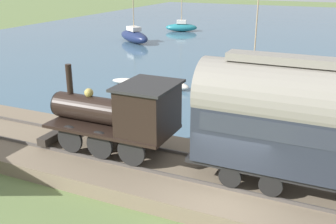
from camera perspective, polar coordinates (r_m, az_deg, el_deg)
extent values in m
plane|color=#607542|center=(13.47, 8.15, -13.99)|extent=(200.00, 200.00, 0.00)
cube|color=#426075|center=(55.55, 21.68, 10.71)|extent=(80.00, 80.00, 0.01)
cube|color=#756651|center=(14.41, 9.74, -10.34)|extent=(5.03, 56.00, 0.57)
cube|color=#4C4742|center=(13.47, 8.78, -10.89)|extent=(0.07, 54.88, 0.12)
cube|color=#4C4742|center=(15.03, 10.75, -7.57)|extent=(0.07, 54.88, 0.12)
cylinder|color=black|center=(14.43, -5.34, -5.75)|extent=(0.12, 1.11, 1.11)
cylinder|color=black|center=(15.90, -2.08, -3.18)|extent=(0.12, 1.11, 1.11)
cylinder|color=black|center=(15.11, -9.89, -4.75)|extent=(0.12, 1.11, 1.11)
cylinder|color=black|center=(16.52, -6.36, -2.39)|extent=(0.12, 1.11, 1.11)
cylinder|color=black|center=(15.88, -14.02, -3.83)|extent=(0.12, 1.11, 1.11)
cylinder|color=black|center=(17.23, -10.30, -1.65)|extent=(0.12, 1.11, 1.11)
cube|color=black|center=(15.63, -8.12, -2.01)|extent=(2.33, 5.00, 0.12)
cylinder|color=black|center=(15.97, -11.26, 0.49)|extent=(1.04, 3.00, 1.04)
cylinder|color=black|center=(16.89, -15.53, 1.20)|extent=(0.99, 0.08, 0.99)
cylinder|color=black|center=(16.18, -14.13, 4.66)|extent=(0.25, 0.25, 1.20)
sphere|color=tan|center=(15.77, -11.42, 2.75)|extent=(0.36, 0.36, 0.36)
cube|color=black|center=(14.54, -2.87, 0.39)|extent=(2.23, 1.75, 1.74)
cube|color=#282828|center=(14.26, -2.93, 3.87)|extent=(2.43, 1.99, 0.10)
cube|color=#2D2823|center=(17.50, -15.65, -3.08)|extent=(2.13, 0.44, 0.32)
cylinder|color=black|center=(13.02, 14.66, -10.26)|extent=(0.12, 0.76, 0.76)
cylinder|color=black|center=(14.63, 16.00, -6.89)|extent=(0.12, 0.76, 0.76)
cylinder|color=black|center=(13.24, 8.98, -9.27)|extent=(0.12, 0.76, 0.76)
cylinder|color=black|center=(14.83, 10.95, -6.07)|extent=(0.12, 0.76, 0.76)
ellipsoid|color=#1E707A|center=(52.50, 1.96, 12.16)|extent=(2.83, 4.37, 1.00)
cylinder|color=#9E8460|center=(52.19, 2.00, 15.38)|extent=(0.10, 0.10, 4.93)
cube|color=silver|center=(52.41, 1.97, 12.94)|extent=(1.30, 1.47, 0.45)
ellipsoid|color=gold|center=(30.40, 12.25, 5.98)|extent=(3.67, 5.07, 0.85)
cylinder|color=#9E8460|center=(29.84, 12.68, 11.65)|extent=(0.10, 0.10, 5.23)
cube|color=silver|center=(30.25, 12.34, 7.18)|extent=(1.48, 1.73, 0.45)
ellipsoid|color=#192347|center=(44.13, -4.95, 10.84)|extent=(4.64, 5.61, 1.29)
cylinder|color=#9E8460|center=(43.79, -5.06, 14.49)|extent=(0.10, 0.10, 4.35)
cube|color=silver|center=(44.01, -4.98, 11.96)|extent=(1.81, 1.98, 0.45)
ellipsoid|color=beige|center=(26.29, 0.83, 3.97)|extent=(1.26, 2.50, 0.56)
ellipsoid|color=silver|center=(23.63, -4.99, 1.97)|extent=(2.27, 2.87, 0.49)
ellipsoid|color=beige|center=(27.50, -5.67, 4.43)|extent=(1.08, 2.54, 0.42)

